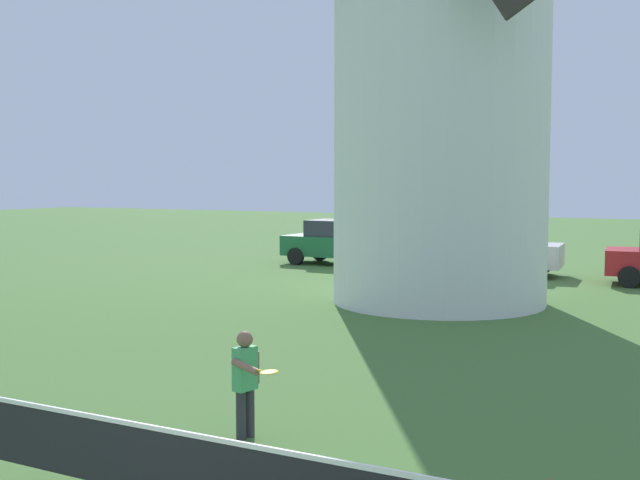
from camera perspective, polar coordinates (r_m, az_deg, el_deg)
tennis_net at (r=6.50m, az=-8.58°, el=-16.29°), size 5.40×0.06×1.10m
player_far at (r=9.17m, az=-5.36°, el=-9.93°), size 0.71×0.62×1.25m
parked_car_green at (r=27.44m, az=1.68°, el=-0.12°), size 4.24×2.01×1.56m
parked_car_silver at (r=25.20m, az=12.49°, el=-0.63°), size 4.22×2.15×1.56m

